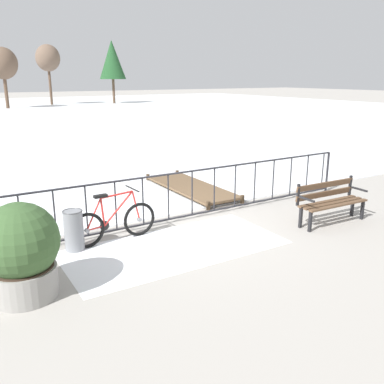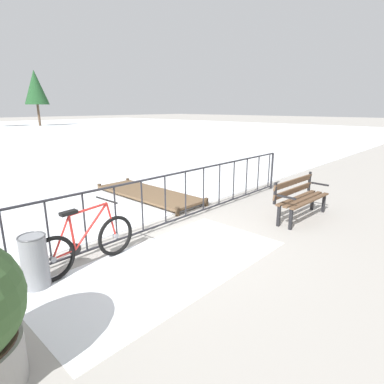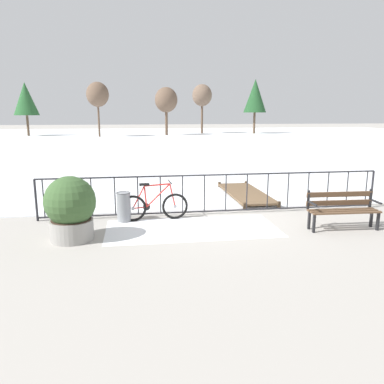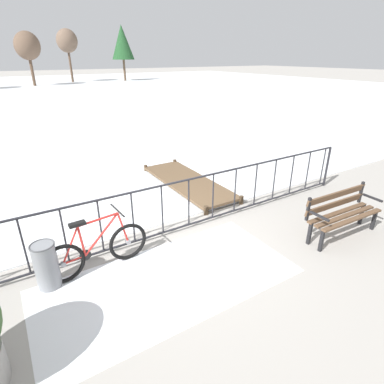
# 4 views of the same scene
# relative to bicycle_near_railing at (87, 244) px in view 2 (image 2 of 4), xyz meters

# --- Properties ---
(ground_plane) EXTENTS (160.00, 160.00, 0.00)m
(ground_plane) POSITION_rel_bicycle_near_railing_xyz_m (1.63, 0.36, -0.37)
(ground_plane) COLOR #9E9991
(snow_patch) EXTENTS (3.94, 1.88, 0.01)m
(snow_patch) POSITION_rel_bicycle_near_railing_xyz_m (0.83, -0.84, -0.36)
(snow_patch) COLOR white
(snow_patch) RESTS_ON ground
(railing_fence) EXTENTS (9.06, 0.06, 1.07)m
(railing_fence) POSITION_rel_bicycle_near_railing_xyz_m (1.63, 0.36, 0.19)
(railing_fence) COLOR #232328
(railing_fence) RESTS_ON ground
(bicycle_near_railing) EXTENTS (1.71, 0.52, 0.97)m
(bicycle_near_railing) POSITION_rel_bicycle_near_railing_xyz_m (0.00, 0.00, 0.00)
(bicycle_near_railing) COLOR black
(bicycle_near_railing) RESTS_ON ground
(park_bench) EXTENTS (1.62, 0.54, 0.89)m
(park_bench) POSITION_rel_bicycle_near_railing_xyz_m (4.25, -1.35, 0.14)
(park_bench) COLOR brown
(park_bench) RESTS_ON ground
(trash_bin) EXTENTS (0.35, 0.35, 0.73)m
(trash_bin) POSITION_rel_bicycle_near_railing_xyz_m (-0.74, 0.01, 0.00)
(trash_bin) COLOR gray
(trash_bin) RESTS_ON ground
(wooden_dock) EXTENTS (1.10, 3.31, 0.20)m
(wooden_dock) POSITION_rel_bicycle_near_railing_xyz_m (3.03, 2.26, -0.25)
(wooden_dock) COLOR brown
(wooden_dock) RESTS_ON ground
(tree_far_east) EXTENTS (2.90, 2.90, 6.84)m
(tree_far_east) POSITION_rel_bicycle_near_railing_xyz_m (14.98, 38.63, 4.36)
(tree_far_east) COLOR brown
(tree_far_east) RESTS_ON ground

